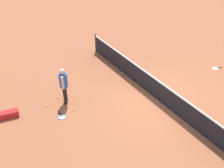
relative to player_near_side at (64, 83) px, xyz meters
The scene contains 9 objects.
ground_plane 4.05m from the player_near_side, 57.87° to the left, with size 40.00×40.00×0.00m, color #9E5638.
court_net 3.95m from the player_near_side, 57.87° to the left, with size 10.09×0.09×1.07m.
player_near_side is the anchor object (origin of this frame).
tennis_racket_near_player 1.35m from the player_near_side, 37.61° to the right, with size 0.59×0.33×0.03m.
tennis_racket_far_player 7.67m from the player_near_side, 74.88° to the left, with size 0.39×0.61×0.03m.
tennis_ball_by_net 1.17m from the player_near_side, ahead, with size 0.07×0.07×0.07m, color #C6E033.
tennis_ball_midcourt 1.30m from the player_near_side, 104.96° to the right, with size 0.07×0.07×0.07m, color #C6E033.
tennis_ball_baseline 1.09m from the player_near_side, 158.51° to the right, with size 0.07×0.07×0.07m, color #C6E033.
equipment_bag 2.54m from the player_near_side, 101.77° to the right, with size 0.47×0.84×0.28m.
Camera 1 is at (6.12, -6.61, 7.51)m, focal length 42.89 mm.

